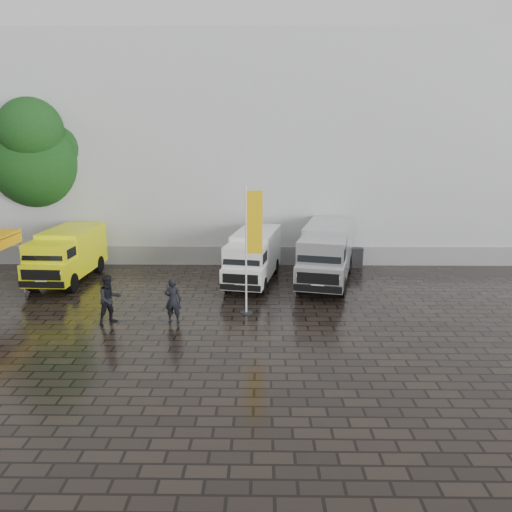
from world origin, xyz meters
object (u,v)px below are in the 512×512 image
Objects in this scene: person_tent at (110,299)px; wheelie_bin at (357,257)px; van_yellow at (67,256)px; van_silver at (326,255)px; person_front at (173,300)px; flagpole at (251,244)px; van_white at (253,258)px.

wheelie_bin is at bearing -4.28° from person_tent.
van_yellow is 2.83× the size of person_tent.
van_silver is 6.04× the size of wheelie_bin.
wheelie_bin is 11.66m from person_front.
person_front is 0.93× the size of person_tent.
person_front is (-6.33, -5.32, -0.48)m from van_silver.
van_yellow is 8.08m from person_front.
flagpole is 5.64m from person_tent.
van_white is at bearing 2.27° from van_yellow.
person_front is at bearing -133.45° from wheelie_bin.
van_white is 6.17m from wheelie_bin.
flagpole reaches higher than wheelie_bin.
flagpole is (-0.01, -4.30, 1.63)m from van_white.
flagpole is at bearing -155.58° from person_front.
flagpole is at bearing -29.91° from person_tent.
flagpole reaches higher than person_front.
van_yellow is 1.04× the size of flagpole.
van_yellow is 10.02m from flagpole.
person_front reaches higher than wheelie_bin.
person_front is at bearing -107.92° from van_white.
van_yellow is 14.60m from wheelie_bin.
van_white is 4.60m from flagpole.
van_yellow is at bearing -37.14° from person_front.
flagpole is 9.27m from wheelie_bin.
wheelie_bin is at bearing -130.69° from person_front.
van_white is at bearing -113.61° from person_front.
van_yellow is 0.97× the size of van_white.
wheelie_bin is 13.48m from person_tent.
flagpole is 2.71× the size of person_tent.
person_tent is at bearing -53.51° from van_yellow.
van_yellow is 6.62m from person_tent.
person_tent is at bearing -134.72° from van_silver.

